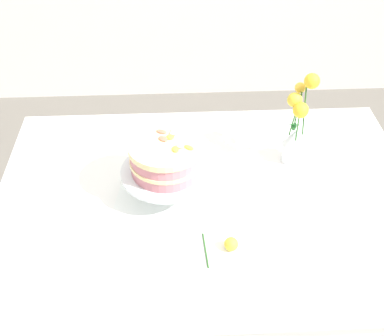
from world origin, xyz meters
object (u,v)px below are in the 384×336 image
Objects in this scene: flower_vase at (297,129)px; cake_stand at (166,174)px; fallen_rose at (230,244)px; dining_table at (209,220)px; layer_cake at (165,157)px.

cake_stand is at bearing -161.57° from flower_vase.
dining_table is at bearing 102.45° from fallen_rose.
layer_cake reaches higher than dining_table.
layer_cake is 0.66× the size of flower_vase.
dining_table is 10.77× the size of fallen_rose.
dining_table is 0.28m from layer_cake.
flower_vase is 2.66× the size of fallen_rose.
fallen_rose is (-0.26, -0.40, -0.12)m from flower_vase.
dining_table is at bearing -18.06° from layer_cake.
flower_vase is at bearing 31.96° from dining_table.
layer_cake is 0.34m from fallen_rose.
cake_stand reaches higher than fallen_rose.
cake_stand is at bearing 161.99° from dining_table.
cake_stand is (-0.14, 0.04, 0.17)m from dining_table.
layer_cake reaches higher than fallen_rose.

